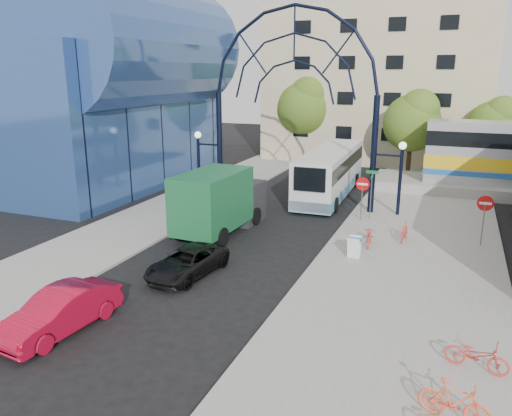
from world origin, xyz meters
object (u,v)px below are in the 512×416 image
at_px(tree_north_a, 414,120).
at_px(bike_far_b, 455,402).
at_px(stop_sign, 362,188).
at_px(tree_north_b, 306,105).
at_px(green_truck, 220,201).
at_px(city_bus, 330,172).
at_px(tree_north_c, 496,124).
at_px(sandwich_board, 354,245).
at_px(street_name_sign, 372,184).
at_px(gateway_arch, 294,67).
at_px(bike_far_c, 477,355).
at_px(red_sedan, 60,311).
at_px(bike_near_a, 369,235).
at_px(bike_near_b, 404,232).
at_px(do_not_enter_sign, 485,208).
at_px(black_suv, 187,262).

relative_size(tree_north_a, bike_far_b, 3.99).
height_order(stop_sign, tree_north_b, tree_north_b).
height_order(tree_north_b, green_truck, tree_north_b).
bearing_deg(city_bus, tree_north_c, 42.74).
bearing_deg(sandwich_board, street_name_sign, 93.46).
height_order(tree_north_c, city_bus, tree_north_c).
bearing_deg(tree_north_a, green_truck, -113.27).
bearing_deg(gateway_arch, bike_far_c, -55.79).
bearing_deg(green_truck, tree_north_b, 97.39).
distance_m(stop_sign, bike_far_c, 14.77).
bearing_deg(stop_sign, red_sedan, -113.23).
xyz_separation_m(tree_north_a, tree_north_b, (-10.00, 4.00, 0.66)).
bearing_deg(bike_near_a, red_sedan, -131.48).
bearing_deg(bike_far_c, bike_near_b, 26.34).
bearing_deg(red_sedan, bike_far_b, 6.05).
xyz_separation_m(gateway_arch, do_not_enter_sign, (11.00, -4.00, -6.58)).
relative_size(street_name_sign, tree_north_b, 0.35).
bearing_deg(gateway_arch, do_not_enter_sign, -19.99).
bearing_deg(bike_near_b, tree_north_b, 123.56).
height_order(do_not_enter_sign, red_sedan, do_not_enter_sign).
xyz_separation_m(red_sedan, bike_near_a, (8.02, 12.03, -0.12)).
relative_size(tree_north_b, tree_north_c, 1.23).
height_order(tree_north_c, black_suv, tree_north_c).
relative_size(red_sedan, bike_near_b, 2.82).
xyz_separation_m(tree_north_b, city_bus, (5.49, -12.33, -3.61)).
bearing_deg(red_sedan, bike_near_b, 60.51).
bearing_deg(black_suv, tree_north_a, 81.48).
bearing_deg(red_sedan, gateway_arch, 89.63).
height_order(stop_sign, tree_north_c, tree_north_c).
distance_m(stop_sign, bike_far_b, 16.94).
distance_m(gateway_arch, bike_far_c, 20.40).
bearing_deg(green_truck, bike_far_b, -42.14).
xyz_separation_m(tree_north_b, black_suv, (3.34, -28.32, -4.69)).
relative_size(gateway_arch, sandwich_board, 13.80).
height_order(stop_sign, sandwich_board, stop_sign).
bearing_deg(bike_near_b, do_not_enter_sign, 16.78).
distance_m(do_not_enter_sign, bike_near_b, 3.88).
height_order(sandwich_board, tree_north_b, tree_north_b).
xyz_separation_m(do_not_enter_sign, tree_north_c, (1.12, 17.93, 2.30)).
bearing_deg(tree_north_c, green_truck, -124.27).
distance_m(tree_north_a, tree_north_b, 10.79).
bearing_deg(tree_north_c, bike_far_b, -93.77).
bearing_deg(tree_north_a, black_suv, -105.32).
bearing_deg(do_not_enter_sign, tree_north_a, 107.03).
bearing_deg(city_bus, tree_north_b, 112.26).
xyz_separation_m(tree_north_c, red_sedan, (-14.20, -31.96, -3.56)).
bearing_deg(gateway_arch, stop_sign, -22.63).
distance_m(black_suv, bike_far_b, 11.98).
xyz_separation_m(do_not_enter_sign, black_suv, (-11.54, -8.40, -1.40)).
relative_size(tree_north_b, green_truck, 1.17).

